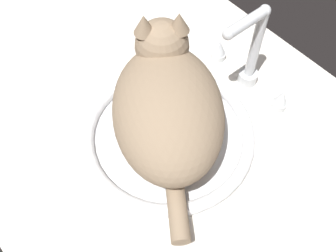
{
  "coord_description": "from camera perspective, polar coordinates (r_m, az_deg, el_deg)",
  "views": [
    {
      "loc": [
        35.22,
        -26.77,
        68.1
      ],
      "look_at": [
        4.61,
        -1.24,
        7.0
      ],
      "focal_mm": 42.1,
      "sensor_mm": 36.0,
      "label": 1
    }
  ],
  "objects": [
    {
      "name": "sink_basin",
      "position": [
        0.75,
        -0.0,
        -1.22
      ],
      "size": [
        33.25,
        33.25,
        2.43
      ],
      "color": "white",
      "rests_on": "countertop"
    },
    {
      "name": "cat",
      "position": [
        0.7,
        -0.15,
        3.82
      ],
      "size": [
        36.47,
        32.64,
        17.85
      ],
      "color": "#8C755B",
      "rests_on": "sink_basin"
    },
    {
      "name": "faucet",
      "position": [
        0.8,
        11.78,
        9.67
      ],
      "size": [
        20.78,
        11.93,
        20.18
      ],
      "color": "silver",
      "rests_on": "countertop"
    },
    {
      "name": "countertop",
      "position": [
        0.8,
        -1.43,
        0.44
      ],
      "size": [
        119.97,
        72.08,
        3.0
      ],
      "primitive_type": "cube",
      "color": "silver",
      "rests_on": "ground"
    }
  ]
}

